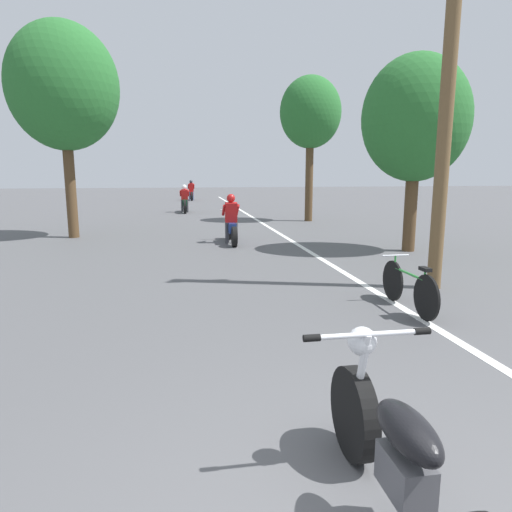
{
  "coord_description": "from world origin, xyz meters",
  "views": [
    {
      "loc": [
        -0.96,
        -1.69,
        2.04
      ],
      "look_at": [
        0.07,
        4.41,
        0.9
      ],
      "focal_mm": 32.0,
      "sensor_mm": 36.0,
      "label": 1
    }
  ],
  "objects": [
    {
      "name": "utility_pole",
      "position": [
        3.5,
        5.6,
        3.52
      ],
      "size": [
        1.1,
        0.24,
        6.86
      ],
      "color": "brown",
      "rests_on": "ground"
    },
    {
      "name": "bicycle_parked",
      "position": [
        2.39,
        4.44,
        0.35
      ],
      "size": [
        0.44,
        1.67,
        0.76
      ],
      "color": "black",
      "rests_on": "ground"
    },
    {
      "name": "roadside_tree_right_far",
      "position": [
        4.44,
        16.92,
        4.38
      ],
      "size": [
        2.51,
        2.26,
        5.88
      ],
      "color": "#513A23",
      "rests_on": "ground"
    },
    {
      "name": "lane_stripe_edge",
      "position": [
        2.36,
        12.41,
        0.0
      ],
      "size": [
        0.14,
        48.0,
        0.01
      ],
      "primitive_type": "cube",
      "color": "white",
      "rests_on": "ground"
    },
    {
      "name": "motorcycle_rider_lead",
      "position": [
        0.53,
        11.42,
        0.54
      ],
      "size": [
        0.5,
        2.01,
        1.42
      ],
      "color": "black",
      "rests_on": "ground"
    },
    {
      "name": "roadside_tree_left",
      "position": [
        -4.26,
        13.38,
        4.53
      ],
      "size": [
        3.27,
        2.94,
        6.44
      ],
      "color": "#513A23",
      "rests_on": "ground"
    },
    {
      "name": "motorcycle_foreground",
      "position": [
        0.23,
        0.45,
        0.44
      ],
      "size": [
        0.87,
        2.18,
        1.02
      ],
      "color": "black",
      "rests_on": "ground"
    },
    {
      "name": "roadside_tree_right_near",
      "position": [
        4.95,
        9.28,
        3.34
      ],
      "size": [
        2.72,
        2.45,
        4.93
      ],
      "color": "#513A23",
      "rests_on": "ground"
    },
    {
      "name": "motorcycle_rider_far",
      "position": [
        -0.01,
        32.29,
        0.55
      ],
      "size": [
        0.5,
        2.11,
        1.47
      ],
      "color": "black",
      "rests_on": "ground"
    },
    {
      "name": "motorcycle_rider_mid",
      "position": [
        -0.65,
        21.99,
        0.54
      ],
      "size": [
        0.5,
        2.04,
        1.41
      ],
      "color": "black",
      "rests_on": "ground"
    }
  ]
}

